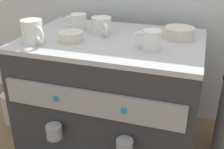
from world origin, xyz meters
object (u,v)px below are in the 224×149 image
at_px(ceramic_bowl_0, 71,37).
at_px(ceramic_bowl_1, 179,33).
at_px(milk_pitcher, 14,107).
at_px(ceramic_cup_3, 151,40).
at_px(espresso_machine, 112,95).
at_px(ceramic_cup_0, 102,26).
at_px(ceramic_cup_2, 33,32).
at_px(ceramic_cup_1, 78,22).

distance_m(ceramic_bowl_0, ceramic_bowl_1, 0.40).
distance_m(ceramic_bowl_0, milk_pitcher, 0.57).
height_order(ceramic_cup_3, ceramic_bowl_1, ceramic_cup_3).
bearing_deg(milk_pitcher, espresso_machine, -1.02).
xyz_separation_m(ceramic_cup_0, ceramic_bowl_1, (0.29, 0.04, -0.01)).
bearing_deg(ceramic_cup_2, ceramic_cup_3, 8.07).
bearing_deg(ceramic_bowl_1, ceramic_bowl_0, -157.57).
bearing_deg(ceramic_cup_0, milk_pitcher, -175.51).
bearing_deg(ceramic_bowl_1, ceramic_cup_3, -116.64).
height_order(ceramic_cup_0, ceramic_bowl_0, ceramic_cup_0).
bearing_deg(ceramic_cup_0, ceramic_bowl_1, 6.81).
bearing_deg(ceramic_bowl_0, ceramic_bowl_1, 22.43).
bearing_deg(ceramic_bowl_0, ceramic_cup_1, 102.69).
relative_size(espresso_machine, ceramic_cup_0, 6.61).
relative_size(espresso_machine, ceramic_cup_3, 6.81).
xyz_separation_m(ceramic_cup_1, ceramic_bowl_0, (0.03, -0.13, -0.02)).
distance_m(ceramic_cup_1, ceramic_bowl_0, 0.14).
relative_size(ceramic_cup_0, ceramic_cup_1, 1.02).
bearing_deg(ceramic_cup_3, ceramic_cup_0, 151.02).
relative_size(ceramic_bowl_0, milk_pitcher, 0.59).
xyz_separation_m(ceramic_cup_0, ceramic_bowl_0, (-0.08, -0.12, -0.02)).
relative_size(ceramic_cup_1, milk_pitcher, 0.65).
height_order(ceramic_cup_1, ceramic_cup_3, same).
bearing_deg(ceramic_cup_3, ceramic_cup_1, 157.48).
height_order(ceramic_cup_1, ceramic_bowl_1, ceramic_cup_1).
bearing_deg(ceramic_cup_0, ceramic_cup_3, -28.98).
bearing_deg(espresso_machine, ceramic_cup_0, 141.33).
height_order(ceramic_cup_0, ceramic_cup_3, ceramic_cup_3).
relative_size(espresso_machine, ceramic_cup_2, 6.15).
relative_size(espresso_machine, milk_pitcher, 4.37).
xyz_separation_m(espresso_machine, ceramic_cup_3, (0.16, -0.08, 0.28)).
relative_size(ceramic_cup_3, ceramic_bowl_1, 0.90).
xyz_separation_m(ceramic_cup_3, ceramic_bowl_1, (0.08, 0.15, -0.01)).
distance_m(espresso_machine, ceramic_bowl_1, 0.36).
bearing_deg(milk_pitcher, ceramic_cup_0, 4.49).
bearing_deg(ceramic_bowl_1, milk_pitcher, -174.59).
bearing_deg(ceramic_bowl_1, ceramic_cup_2, -156.39).
xyz_separation_m(ceramic_cup_0, ceramic_cup_1, (-0.11, 0.01, 0.00)).
height_order(espresso_machine, ceramic_bowl_1, ceramic_bowl_1).
distance_m(ceramic_cup_0, ceramic_bowl_0, 0.14).
bearing_deg(ceramic_bowl_1, espresso_machine, -161.56).
xyz_separation_m(ceramic_bowl_1, milk_pitcher, (-0.74, -0.07, -0.42)).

